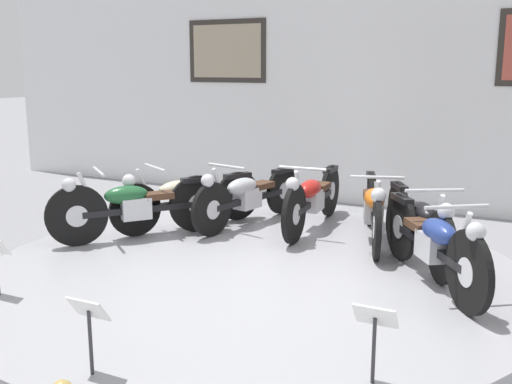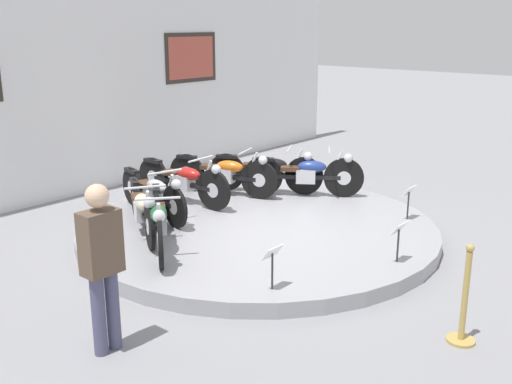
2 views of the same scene
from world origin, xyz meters
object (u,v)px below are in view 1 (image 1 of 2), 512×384
object	(u,v)px
motorcycle_orange	(374,207)
motorcycle_black	(419,222)
motorcycle_cream	(186,197)
motorcycle_red	(313,197)
info_placard_front_centre	(89,319)
motorcycle_blue	(433,241)
motorcycle_silver	(247,194)
motorcycle_green	(136,204)
info_placard_front_right	(375,327)

from	to	relation	value
motorcycle_orange	motorcycle_black	size ratio (longest dim) A/B	1.08
motorcycle_cream	motorcycle_red	bearing A→B (deg)	24.53
info_placard_front_centre	motorcycle_black	bearing A→B (deg)	66.95
motorcycle_cream	info_placard_front_centre	bearing A→B (deg)	-66.90
motorcycle_orange	motorcycle_blue	distance (m)	1.37
motorcycle_silver	motorcycle_green	bearing A→B (deg)	-127.57
motorcycle_green	motorcycle_cream	world-z (taller)	motorcycle_green
motorcycle_green	motorcycle_orange	bearing A→B (deg)	24.53
motorcycle_cream	motorcycle_blue	distance (m)	3.03
motorcycle_blue	motorcycle_green	bearing A→B (deg)	179.98
motorcycle_green	motorcycle_red	bearing A→B (deg)	37.90
motorcycle_green	motorcycle_silver	distance (m)	1.37
motorcycle_orange	motorcycle_black	distance (m)	0.74
motorcycle_silver	motorcycle_blue	size ratio (longest dim) A/B	1.15
info_placard_front_centre	motorcycle_green	bearing A→B (deg)	122.13
motorcycle_silver	info_placard_front_centre	size ratio (longest dim) A/B	3.77
motorcycle_green	info_placard_front_centre	xyz separation A→B (m)	(1.60, -2.55, -0.03)
motorcycle_orange	motorcycle_blue	size ratio (longest dim) A/B	1.14
motorcycle_red	motorcycle_cream	bearing A→B (deg)	-155.47
motorcycle_cream	motorcycle_blue	bearing A→B (deg)	-12.03
motorcycle_green	motorcycle_cream	distance (m)	0.68
motorcycle_red	motorcycle_orange	world-z (taller)	motorcycle_red
motorcycle_orange	info_placard_front_right	xyz separation A→B (m)	(0.83, -2.97, -0.02)
motorcycle_silver	motorcycle_black	xyz separation A→B (m)	(2.13, -0.45, 0.01)
motorcycle_red	motorcycle_black	bearing A→B (deg)	-24.57
motorcycle_silver	info_placard_front_centre	distance (m)	3.72
motorcycle_silver	motorcycle_orange	world-z (taller)	motorcycle_orange
motorcycle_black	info_placard_front_right	bearing A→B (deg)	-84.39
motorcycle_silver	motorcycle_orange	bearing A→B (deg)	0.11
motorcycle_green	motorcycle_blue	size ratio (longest dim) A/B	0.95
motorcycle_cream	motorcycle_orange	xyz separation A→B (m)	(2.13, 0.46, 0.02)
motorcycle_green	motorcycle_blue	world-z (taller)	motorcycle_blue
motorcycle_black	motorcycle_orange	bearing A→B (deg)	141.95
motorcycle_silver	info_placard_front_centre	xyz separation A→B (m)	(0.77, -3.64, -0.01)
motorcycle_orange	motorcycle_red	bearing A→B (deg)	167.99
motorcycle_orange	motorcycle_cream	bearing A→B (deg)	-167.93
motorcycle_silver	motorcycle_orange	distance (m)	1.55
motorcycle_silver	motorcycle_black	distance (m)	2.17
motorcycle_green	motorcycle_cream	size ratio (longest dim) A/B	0.94
motorcycle_cream	info_placard_front_centre	xyz separation A→B (m)	(1.36, -3.18, -0.00)
motorcycle_green	motorcycle_black	xyz separation A→B (m)	(2.96, 0.63, -0.00)
motorcycle_silver	motorcycle_black	size ratio (longest dim) A/B	1.09
motorcycle_silver	info_placard_front_right	size ratio (longest dim) A/B	3.77
motorcycle_orange	info_placard_front_centre	distance (m)	3.72
motorcycle_green	motorcycle_blue	bearing A→B (deg)	-0.02
motorcycle_cream	motorcycle_orange	distance (m)	2.18
motorcycle_red	motorcycle_blue	world-z (taller)	motorcycle_blue
motorcycle_red	motorcycle_orange	xyz separation A→B (m)	(0.77, -0.16, -0.00)
motorcycle_silver	info_placard_front_centre	bearing A→B (deg)	-78.03
motorcycle_cream	motorcycle_blue	world-z (taller)	motorcycle_blue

